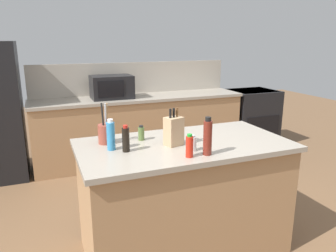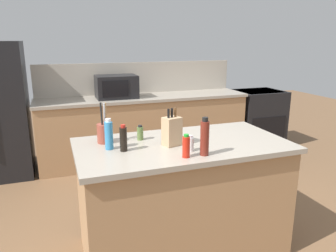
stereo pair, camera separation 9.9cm
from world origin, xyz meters
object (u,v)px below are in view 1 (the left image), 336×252
range_oven (251,117)px  microwave (112,87)px  utensil_crock (106,133)px  salt_shaker (193,143)px  hot_sauce_bottle (189,146)px  spice_jar_oregano (141,133)px  soy_sauce_bottle (126,139)px  knife_block (174,131)px  dish_soap_bottle (111,135)px  vinegar_bottle (208,137)px

range_oven → microwave: size_ratio=1.65×
utensil_crock → salt_shaker: size_ratio=2.72×
utensil_crock → hot_sauce_bottle: 0.71m
spice_jar_oregano → soy_sauce_bottle: bearing=-129.2°
knife_block → spice_jar_oregano: knife_block is taller
range_oven → salt_shaker: bearing=-133.2°
soy_sauce_bottle → dish_soap_bottle: 0.12m
range_oven → knife_block: knife_block is taller
range_oven → dish_soap_bottle: size_ratio=3.95×
spice_jar_oregano → dish_soap_bottle: dish_soap_bottle is taller
hot_sauce_bottle → salt_shaker: size_ratio=1.40×
knife_block → hot_sauce_bottle: 0.29m
knife_block → vinegar_bottle: knife_block is taller
range_oven → microwave: (-2.33, 0.00, 0.63)m
microwave → spice_jar_oregano: 2.02m
hot_sauce_bottle → dish_soap_bottle: size_ratio=0.71×
spice_jar_oregano → range_oven: bearing=38.5°
microwave → utensil_crock: (-0.48, -1.98, -0.07)m
knife_block → hot_sauce_bottle: size_ratio=1.75×
range_oven → salt_shaker: 3.33m
salt_shaker → dish_soap_bottle: bearing=156.4°
range_oven → spice_jar_oregano: bearing=-141.5°
range_oven → spice_jar_oregano: spice_jar_oregano is taller
microwave → soy_sauce_bottle: 2.26m
spice_jar_oregano → salt_shaker: (0.27, -0.39, -0.00)m
microwave → salt_shaker: bearing=-88.1°
dish_soap_bottle → vinegar_bottle: size_ratio=0.85×
salt_shaker → dish_soap_bottle: dish_soap_bottle is taller
range_oven → spice_jar_oregano: (-2.52, -2.00, 0.53)m
utensil_crock → dish_soap_bottle: bearing=-88.6°
soy_sauce_bottle → hot_sauce_bottle: 0.47m
hot_sauce_bottle → spice_jar_oregano: size_ratio=1.35×
microwave → vinegar_bottle: bearing=-86.9°
knife_block → spice_jar_oregano: size_ratio=2.37×
microwave → dish_soap_bottle: size_ratio=2.39×
spice_jar_oregano → vinegar_bottle: size_ratio=0.45×
utensil_crock → soy_sauce_bottle: utensil_crock is taller
soy_sauce_bottle → vinegar_bottle: vinegar_bottle is taller
microwave → knife_block: microwave is taller
utensil_crock → soy_sauce_bottle: 0.27m
knife_block → dish_soap_bottle: bearing=155.0°
knife_block → vinegar_bottle: bearing=-81.2°
soy_sauce_bottle → salt_shaker: soy_sauce_bottle is taller
soy_sauce_bottle → spice_jar_oregano: (0.18, 0.23, -0.04)m
utensil_crock → spice_jar_oregano: size_ratio=2.62×
microwave → utensil_crock: utensil_crock is taller
vinegar_bottle → dish_soap_bottle: bearing=149.8°
spice_jar_oregano → utensil_crock: bearing=175.0°
soy_sauce_bottle → dish_soap_bottle: (-0.09, 0.08, 0.02)m
utensil_crock → dish_soap_bottle: utensil_crock is taller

